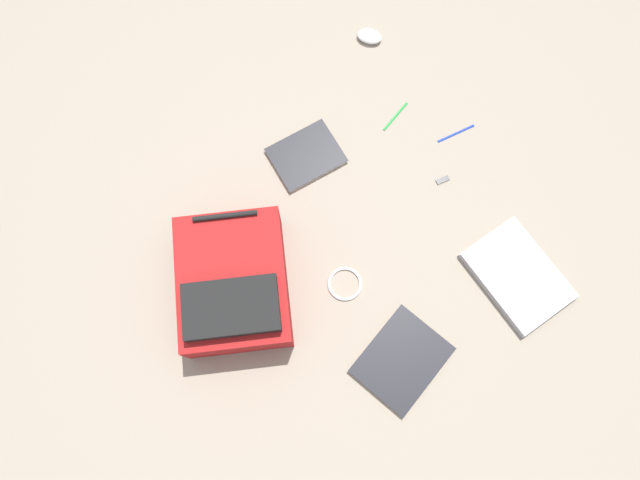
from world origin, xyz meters
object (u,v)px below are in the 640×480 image
Objects in this scene: backpack at (234,285)px; book_blue at (306,156)px; usb_stick at (443,180)px; laptop at (518,276)px; pen_blue at (456,133)px; pen_black at (396,116)px; book_comic at (402,360)px; computer_mouse at (369,36)px; cable_coil at (345,284)px.

backpack reaches higher than book_blue.
book_blue reaches higher than usb_stick.
pen_blue is (0.52, -0.14, -0.01)m from laptop.
pen_blue is at bearing -14.59° from laptop.
backpack is at bearing 107.08° from pen_black.
computer_mouse is (1.03, -0.56, 0.01)m from book_comic.
pen_black is at bearing -96.23° from book_blue.
backpack is 3.58× the size of pen_blue.
computer_mouse is 0.67× the size of pen_black.
book_blue is at bearing -9.80° from computer_mouse.
laptop is 0.81m from book_blue.
pen_black and usb_stick have the same top height.
usb_stick is at bearing -132.83° from book_blue.
laptop is 1.41× the size of book_blue.
laptop is 0.41m from usb_stick.
book_blue is 0.54m from pen_blue.
book_comic reaches higher than usb_stick.
book_comic is at bearing 131.82° from pen_blue.
cable_coil is 0.67m from pen_blue.
pen_black is (0.41, -0.48, -0.00)m from cable_coil.
computer_mouse reaches higher than book_comic.
computer_mouse is at bearing -5.12° from laptop.
laptop is 0.47m from book_comic.
laptop is 1.03× the size of book_comic.
backpack reaches higher than usb_stick.
book_comic reaches higher than pen_black.
book_comic is 0.30m from cable_coil.
laptop is 0.54m from pen_blue.
book_blue is 2.13× the size of cable_coil.
book_blue and book_comic have the same top height.
cable_coil is at bearing 9.91° from computer_mouse.
pen_blue is (0.54, -0.61, -0.01)m from book_comic.
backpack reaches higher than pen_blue.
computer_mouse is at bearing -57.81° from backpack.
laptop reaches higher than usb_stick.
laptop reaches higher than cable_coil.
pen_blue is at bearing -48.18° from book_comic.
usb_stick is (0.42, -0.46, -0.01)m from book_comic.
computer_mouse is 0.61m from usb_stick.
book_comic is 0.85m from pen_black.
pen_black is at bearing -72.92° from backpack.
pen_blue is at bearing -112.78° from book_blue.
backpack is 1.59× the size of book_comic.
usb_stick is at bearing -47.51° from book_comic.
computer_mouse is at bearing -58.26° from book_blue.
book_blue reaches higher than cable_coil.
backpack is at bearing 60.50° from laptop.
pen_blue is (0.07, -0.93, -0.09)m from backpack.
usb_stick is at bearing -179.92° from pen_black.
computer_mouse is 1.99× the size of usb_stick.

